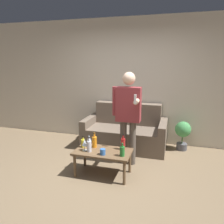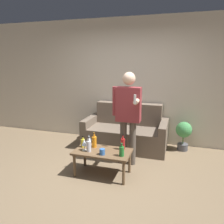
# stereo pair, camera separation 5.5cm
# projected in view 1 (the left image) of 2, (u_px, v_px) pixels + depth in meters

# --- Properties ---
(ground_plane) EXTENTS (16.00, 16.00, 0.00)m
(ground_plane) POSITION_uv_depth(u_px,v_px,m) (99.00, 186.00, 3.20)
(ground_plane) COLOR #756047
(wall_back) EXTENTS (8.00, 0.06, 2.70)m
(wall_back) POSITION_uv_depth(u_px,v_px,m) (129.00, 81.00, 4.82)
(wall_back) COLOR beige
(wall_back) RESTS_ON ground_plane
(couch) EXTENTS (1.70, 0.87, 0.90)m
(couch) POSITION_uv_depth(u_px,v_px,m) (125.00, 132.00, 4.65)
(couch) COLOR #6B5B4C
(couch) RESTS_ON ground_plane
(coffee_table) EXTENTS (0.90, 0.49, 0.41)m
(coffee_table) POSITION_uv_depth(u_px,v_px,m) (103.00, 154.00, 3.45)
(coffee_table) COLOR brown
(coffee_table) RESTS_ON ground_plane
(bottle_orange) EXTENTS (0.06, 0.06, 0.18)m
(bottle_orange) POSITION_uv_depth(u_px,v_px,m) (83.00, 143.00, 3.57)
(bottle_orange) COLOR yellow
(bottle_orange) RESTS_ON coffee_table
(bottle_green) EXTENTS (0.08, 0.08, 0.25)m
(bottle_green) POSITION_uv_depth(u_px,v_px,m) (94.00, 142.00, 3.57)
(bottle_green) COLOR orange
(bottle_green) RESTS_ON coffee_table
(bottle_dark) EXTENTS (0.07, 0.07, 0.24)m
(bottle_dark) POSITION_uv_depth(u_px,v_px,m) (89.00, 146.00, 3.39)
(bottle_dark) COLOR silver
(bottle_dark) RESTS_ON coffee_table
(bottle_yellow) EXTENTS (0.07, 0.07, 0.20)m
(bottle_yellow) POSITION_uv_depth(u_px,v_px,m) (122.00, 151.00, 3.24)
(bottle_yellow) COLOR #23752D
(bottle_yellow) RESTS_ON coffee_table
(bottle_red) EXTENTS (0.07, 0.07, 0.25)m
(bottle_red) POSITION_uv_depth(u_px,v_px,m) (123.00, 144.00, 3.47)
(bottle_red) COLOR #B21E1E
(bottle_red) RESTS_ON coffee_table
(wine_glass_near) EXTENTS (0.07, 0.07, 0.18)m
(wine_glass_near) POSITION_uv_depth(u_px,v_px,m) (89.00, 138.00, 3.65)
(wine_glass_near) COLOR silver
(wine_glass_near) RESTS_ON coffee_table
(wine_glass_far) EXTENTS (0.08, 0.08, 0.19)m
(wine_glass_far) POSITION_uv_depth(u_px,v_px,m) (85.00, 143.00, 3.43)
(wine_glass_far) COLOR silver
(wine_glass_far) RESTS_ON coffee_table
(cup_on_table) EXTENTS (0.08, 0.08, 0.09)m
(cup_on_table) POSITION_uv_depth(u_px,v_px,m) (103.00, 152.00, 3.29)
(cup_on_table) COLOR #3366B2
(cup_on_table) RESTS_ON coffee_table
(person_standing_front) EXTENTS (0.49, 0.42, 1.62)m
(person_standing_front) POSITION_uv_depth(u_px,v_px,m) (128.00, 112.00, 3.71)
(person_standing_front) COLOR brown
(person_standing_front) RESTS_ON ground_plane
(potted_plant) EXTENTS (0.32, 0.32, 0.60)m
(potted_plant) POSITION_uv_depth(u_px,v_px,m) (183.00, 132.00, 4.44)
(potted_plant) COLOR #4C4C51
(potted_plant) RESTS_ON ground_plane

